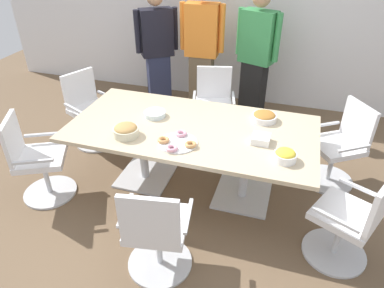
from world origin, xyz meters
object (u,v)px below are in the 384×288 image
object	(u,v)px
conference_table	(192,138)
office_chair_0	(90,113)
snack_bowl_pretzels	(264,117)
snack_bowl_cookies	(126,130)
office_chair_5	(213,108)
plate_stack	(155,114)
napkin_pile	(261,139)
office_chair_3	(350,223)
office_chair_4	(339,149)
office_chair_1	(37,162)
person_standing_2	(256,56)
person_standing_0	(158,50)
person_standing_1	(202,49)
office_chair_2	(156,234)
snack_bowl_chips_yellow	(285,155)
donut_platter	(177,142)

from	to	relation	value
conference_table	office_chair_0	world-z (taller)	office_chair_0
snack_bowl_pretzels	snack_bowl_cookies	bearing A→B (deg)	-150.35
office_chair_5	plate_stack	size ratio (longest dim) A/B	4.15
plate_stack	napkin_pile	distance (m)	1.12
office_chair_0	office_chair_3	world-z (taller)	same
office_chair_3	office_chair_4	size ratio (longest dim) A/B	1.00
office_chair_3	snack_bowl_cookies	bearing A→B (deg)	110.72
conference_table	office_chair_1	world-z (taller)	office_chair_1
person_standing_2	person_standing_0	bearing A→B (deg)	20.05
office_chair_1	snack_bowl_cookies	distance (m)	1.03
office_chair_4	office_chair_5	distance (m)	1.60
office_chair_5	person_standing_1	size ratio (longest dim) A/B	0.50
person_standing_1	office_chair_0	bearing A→B (deg)	45.40
office_chair_2	snack_bowl_cookies	bearing A→B (deg)	118.07
snack_bowl_chips_yellow	napkin_pile	distance (m)	0.32
office_chair_2	donut_platter	distance (m)	0.86
person_standing_0	person_standing_2	xyz separation A→B (m)	(1.39, 0.03, 0.04)
person_standing_2	napkin_pile	distance (m)	1.87
snack_bowl_chips_yellow	person_standing_0	bearing A→B (deg)	134.01
conference_table	person_standing_0	distance (m)	2.03
office_chair_3	conference_table	bearing A→B (deg)	96.62
office_chair_0	snack_bowl_pretzels	world-z (taller)	office_chair_0
person_standing_2	office_chair_2	bearing A→B (deg)	103.04
person_standing_0	plate_stack	bearing A→B (deg)	75.79
office_chair_4	snack_bowl_cookies	bearing A→B (deg)	80.70
office_chair_0	donut_platter	bearing A→B (deg)	83.81
office_chair_5	office_chair_4	bearing A→B (deg)	146.71
office_chair_0	office_chair_2	distance (m)	2.25
snack_bowl_cookies	donut_platter	size ratio (longest dim) A/B	0.66
conference_table	snack_bowl_pretzels	bearing A→B (deg)	27.44
plate_stack	snack_bowl_pretzels	bearing A→B (deg)	12.67
plate_stack	office_chair_3	bearing A→B (deg)	-17.84
office_chair_3	person_standing_1	size ratio (longest dim) A/B	0.50
office_chair_0	plate_stack	xyz separation A→B (m)	(1.07, -0.43, 0.37)
conference_table	napkin_pile	world-z (taller)	napkin_pile
office_chair_0	office_chair_1	world-z (taller)	same
conference_table	office_chair_5	size ratio (longest dim) A/B	2.64
person_standing_0	snack_bowl_cookies	world-z (taller)	person_standing_0
snack_bowl_cookies	napkin_pile	world-z (taller)	snack_bowl_cookies
person_standing_0	plate_stack	size ratio (longest dim) A/B	7.74
conference_table	office_chair_5	distance (m)	1.12
office_chair_4	snack_bowl_chips_yellow	world-z (taller)	office_chair_4
office_chair_3	office_chair_4	bearing A→B (deg)	28.36
office_chair_5	plate_stack	world-z (taller)	office_chair_5
plate_stack	napkin_pile	world-z (taller)	napkin_pile
office_chair_1	person_standing_0	world-z (taller)	person_standing_0
office_chair_3	office_chair_0	bearing A→B (deg)	96.65
conference_table	snack_bowl_cookies	distance (m)	0.66
office_chair_2	person_standing_0	xyz separation A→B (m)	(-1.10, 2.82, 0.48)
person_standing_0	person_standing_1	distance (m)	0.66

